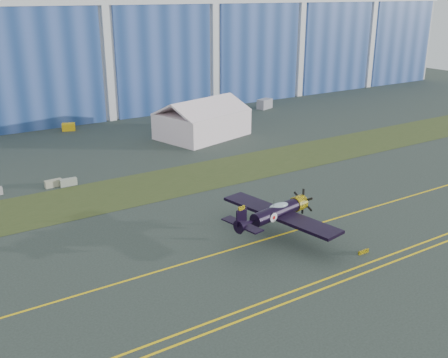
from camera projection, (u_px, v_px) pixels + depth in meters
ground at (80, 263)px, 45.36m from camera, size 260.00×260.00×0.00m
grass_median at (39, 209)px, 56.47m from camera, size 260.00×10.00×0.02m
taxiway_centreline at (100, 288)px, 41.38m from camera, size 200.00×0.20×0.02m
edge_line_near at (151, 355)px, 33.84m from camera, size 80.00×0.20×0.02m
edge_line_far at (145, 346)px, 34.63m from camera, size 80.00×0.20×0.02m
guard_board_right at (364, 252)px, 46.88m from camera, size 1.20×0.15×0.35m
warbird at (276, 212)px, 48.81m from camera, size 12.90×14.67×3.83m
tent at (202, 118)px, 83.84m from camera, size 15.59×13.06×6.26m
tug at (69, 127)px, 88.36m from camera, size 2.43×1.95×1.23m
gse_box at (265, 104)px, 104.85m from camera, size 3.58×2.65×1.92m
barrier_b at (53, 183)px, 62.83m from camera, size 2.03×0.70×0.90m
barrier_c at (68, 182)px, 63.21m from camera, size 2.02×0.66×0.90m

